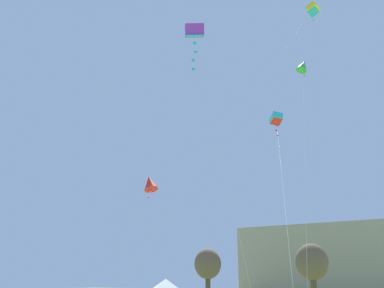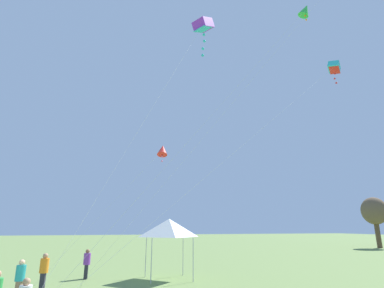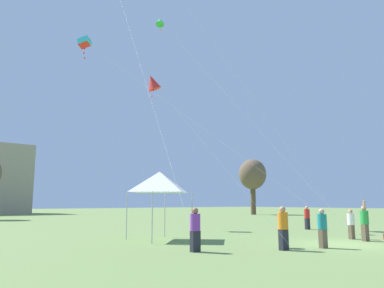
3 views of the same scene
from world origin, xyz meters
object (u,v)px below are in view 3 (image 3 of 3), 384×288
Objects in this scene: person_red_shirt at (307,217)px; person_orange_shirt at (283,226)px; person_purple_shirt at (195,228)px; person_green_shirt at (364,221)px; kite_cyan_box_3 at (85,43)px; festival_tent at (160,182)px; kite_green_diamond_0 at (160,22)px; kite_red_diamond_1 at (153,82)px; person_white_shirt at (351,223)px; person_teal_shirt at (322,227)px.

person_red_shirt is 12.80m from person_orange_shirt.
person_red_shirt is (14.28, 4.44, -0.03)m from person_purple_shirt.
kite_cyan_box_3 reaches higher than person_green_shirt.
person_green_shirt is (6.17, -0.37, 0.03)m from person_orange_shirt.
festival_tent is 0.18× the size of kite_cyan_box_3.
person_orange_shirt is at bearing 118.84° from person_purple_shirt.
kite_green_diamond_0 is at bearing 56.48° from festival_tent.
person_red_shirt is at bearing 0.08° from kite_red_diamond_1.
person_orange_shirt reaches higher than person_purple_shirt.
person_orange_shirt is (3.16, -1.89, 0.03)m from person_purple_shirt.
person_green_shirt is at bearing -42.37° from festival_tent.
person_green_shirt reaches higher than person_red_shirt.
festival_tent is 2.06× the size of person_purple_shirt.
person_orange_shirt is 21.91m from kite_green_diamond_0.
person_green_shirt is (7.79, -7.11, -2.03)m from festival_tent.
festival_tent is at bearing -28.14° from person_white_shirt.
person_white_shirt is (9.82, -1.28, -0.09)m from person_purple_shirt.
person_white_shirt is at bearing -15.51° from person_red_shirt.
person_red_shirt is 7.26m from person_white_shirt.
person_green_shirt is at bearing -37.87° from kite_red_diamond_1.
person_green_shirt is 26.29m from kite_cyan_box_3.
person_red_shirt is 0.08× the size of kite_cyan_box_3.
person_green_shirt is at bearing -14.00° from person_red_shirt.
kite_cyan_box_3 is (1.85, 13.92, 7.59)m from kite_red_diamond_1.
kite_red_diamond_1 is (-9.09, 5.70, 7.42)m from person_white_shirt.
person_purple_shirt is 0.85× the size of person_green_shirt.
person_orange_shirt is (1.62, -6.73, -2.05)m from festival_tent.
festival_tent is 2.01× the size of person_orange_shirt.
festival_tent is 10.53m from person_white_shirt.
person_red_shirt is 19.53m from kite_green_diamond_0.
festival_tent reaches higher than person_red_shirt.
person_green_shirt is (4.27, 0.26, 0.08)m from person_teal_shirt.
festival_tent is at bearing 27.14° from kite_red_diamond_1.
person_orange_shirt is 0.87× the size of person_green_shirt.
festival_tent is at bearing -26.74° from person_orange_shirt.
kite_green_diamond_0 is (-2.60, 14.95, 15.94)m from person_green_shirt.
person_green_shirt is at bearing 136.12° from person_purple_shirt.
person_red_shirt is at bearing -100.63° from person_orange_shirt.
kite_cyan_box_3 is (-0.58, 20.23, 14.90)m from person_orange_shirt.
person_white_shirt is at bearing -69.74° from kite_cyan_box_3.
person_purple_shirt is at bearing -117.96° from kite_green_diamond_0.
person_teal_shirt is 0.08× the size of kite_cyan_box_3.
person_purple_shirt is 1.03× the size of person_red_shirt.
person_teal_shirt is 25.79m from kite_cyan_box_3.
kite_green_diamond_0 is at bearing 161.89° from person_green_shirt.
kite_cyan_box_3 reaches higher than person_purple_shirt.
person_white_shirt is at bearing -32.10° from kite_red_diamond_1.
kite_green_diamond_0 reaches higher than festival_tent.
kite_red_diamond_1 reaches higher than person_green_shirt.
person_purple_shirt is at bearing 0.90° from person_white_shirt.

